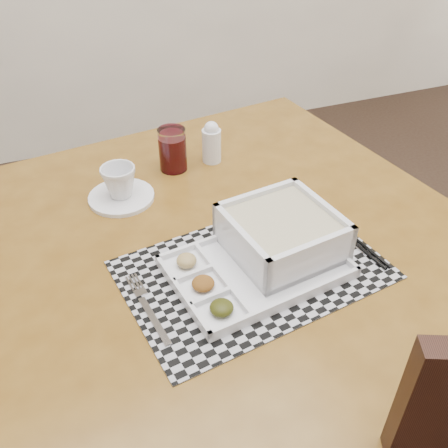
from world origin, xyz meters
The scene contains 10 objects.
dining_table centered at (-0.23, 0.55, 0.70)m, with size 1.18×1.18×0.78m.
placemat centered at (-0.21, 0.43, 0.78)m, with size 0.48×0.32×0.00m, color #9D9CA4.
serving_tray centered at (-0.15, 0.45, 0.82)m, with size 0.35×0.27×0.09m.
fork centered at (-0.42, 0.41, 0.79)m, with size 0.04×0.19×0.00m.
spoon centered at (0.00, 0.52, 0.79)m, with size 0.04×0.18×0.01m.
chopsticks centered at (0.02, 0.45, 0.79)m, with size 0.05×0.24×0.01m.
saucer centered at (-0.39, 0.76, 0.79)m, with size 0.15×0.15×0.01m, color silver.
cup centered at (-0.39, 0.76, 0.83)m, with size 0.08×0.08×0.07m, color silver.
juice_glass centered at (-0.24, 0.84, 0.83)m, with size 0.07×0.07×0.11m.
creamer_bottle centered at (-0.14, 0.85, 0.83)m, with size 0.05×0.05×0.11m.
Camera 1 is at (-0.51, -0.20, 1.43)m, focal length 40.00 mm.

